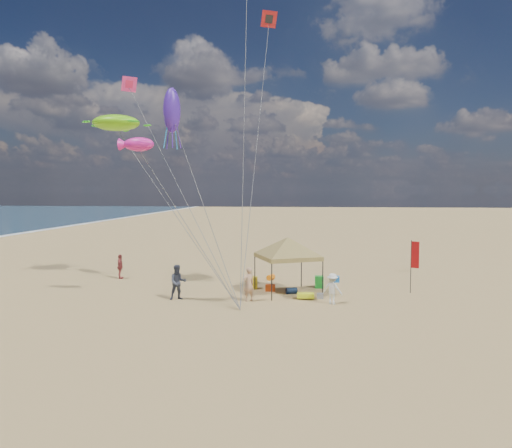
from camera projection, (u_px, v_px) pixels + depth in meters
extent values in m
plane|color=tan|center=(249.00, 314.00, 22.40)|extent=(280.00, 280.00, 0.00)
cylinder|color=black|center=(255.00, 273.00, 27.75)|extent=(0.06, 0.06, 1.95)
cylinder|color=black|center=(301.00, 270.00, 28.63)|extent=(0.06, 0.06, 1.95)
cylinder|color=black|center=(272.00, 282.00, 24.97)|extent=(0.06, 0.06, 1.95)
cylinder|color=black|center=(323.00, 279.00, 25.86)|extent=(0.06, 0.06, 1.95)
cube|color=olive|center=(288.00, 257.00, 26.72)|extent=(3.97, 3.97, 0.23)
pyramid|color=olive|center=(288.00, 237.00, 26.65)|extent=(5.41, 5.41, 0.97)
cylinder|color=black|center=(411.00, 267.00, 26.83)|extent=(0.04, 0.04, 2.98)
cube|color=#AA0D10|center=(415.00, 255.00, 26.67)|extent=(0.41, 0.20, 1.49)
cube|color=#C94010|center=(270.00, 288.00, 27.42)|extent=(0.54, 0.38, 0.38)
cube|color=blue|center=(335.00, 279.00, 30.08)|extent=(0.54, 0.38, 0.38)
cylinder|color=#0B1932|center=(292.00, 291.00, 26.65)|extent=(0.69, 0.54, 0.36)
cylinder|color=orange|center=(271.00, 277.00, 30.79)|extent=(0.54, 0.69, 0.36)
cube|color=#1B9527|center=(319.00, 282.00, 28.31)|extent=(0.50, 0.50, 0.70)
cube|color=yellow|center=(253.00, 283.00, 28.08)|extent=(0.50, 0.50, 0.70)
cube|color=gray|center=(320.00, 296.00, 25.53)|extent=(0.34, 0.30, 0.28)
cube|color=#DAED1A|center=(306.00, 295.00, 25.37)|extent=(0.90, 0.50, 0.24)
imported|color=tan|center=(249.00, 284.00, 24.89)|extent=(0.77, 0.75, 1.78)
imported|color=#333746|center=(178.00, 282.00, 25.22)|extent=(1.11, 1.02, 1.85)
imported|color=silver|center=(333.00, 289.00, 24.22)|extent=(1.17, 0.95, 1.57)
imported|color=#9F3D3D|center=(120.00, 266.00, 31.21)|extent=(0.63, 1.01, 1.60)
ellipsoid|color=#70D612|center=(116.00, 123.00, 29.41)|extent=(3.43, 3.04, 0.97)
ellipsoid|color=#E32098|center=(139.00, 144.00, 23.43)|extent=(1.62, 0.96, 0.68)
ellipsoid|color=#4721A4|center=(172.00, 110.00, 27.46)|extent=(1.27, 1.27, 2.57)
cube|color=red|center=(269.00, 19.00, 33.50)|extent=(1.21, 0.90, 1.01)
cube|color=#FF358B|center=(129.00, 84.00, 35.64)|extent=(1.18, 1.07, 1.02)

